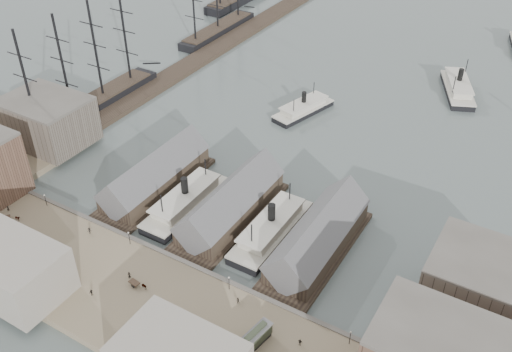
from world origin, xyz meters
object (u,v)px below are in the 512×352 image
Objects in this scene: horse_cart_center at (141,285)px; horse_cart_left at (15,218)px; ferry_docked_west at (186,201)px; tram at (253,340)px.

horse_cart_left is at bearing 95.63° from horse_cart_center.
tram is (41.03, -31.86, 1.32)m from ferry_docked_west.
tram is 2.33× the size of horse_cart_left.
ferry_docked_west is 51.97m from tram.
horse_cart_center is (-30.84, 0.75, -1.08)m from tram.
ferry_docked_west is at bearing 25.56° from horse_cart_center.
tram is 75.38m from horse_cart_left.
horse_cart_left is 44.52m from horse_cart_center.
tram is 2.15× the size of horse_cart_center.
tram reaches higher than horse_cart_left.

